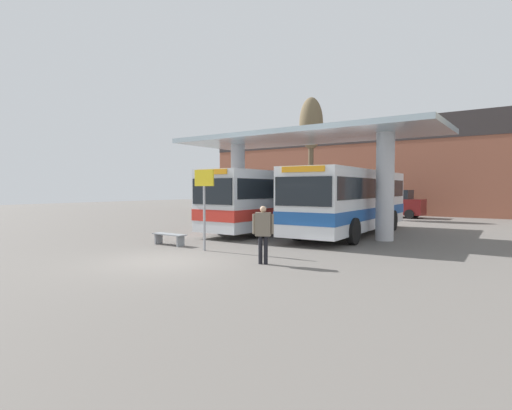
{
  "coord_description": "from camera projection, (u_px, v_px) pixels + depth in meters",
  "views": [
    {
      "loc": [
        9.5,
        -8.56,
        2.3
      ],
      "look_at": [
        0.0,
        4.92,
        1.6
      ],
      "focal_mm": 28.0,
      "sensor_mm": 36.0,
      "label": 1
    }
  ],
  "objects": [
    {
      "name": "waiting_bench_near_pillar",
      "position": [
        169.0,
        237.0,
        16.05
      ],
      "size": [
        1.59,
        0.44,
        0.46
      ],
      "color": "gray",
      "rests_on": "ground_plane"
    },
    {
      "name": "parked_car_street",
      "position": [
        396.0,
        204.0,
        31.31
      ],
      "size": [
        4.2,
        2.13,
        2.16
      ],
      "rotation": [
        0.0,
        0.0,
        -0.02
      ],
      "color": "maroon",
      "rests_on": "ground_plane"
    },
    {
      "name": "station_canopy",
      "position": [
        303.0,
        150.0,
        19.69
      ],
      "size": [
        13.13,
        5.02,
        4.95
      ],
      "color": "silver",
      "rests_on": "ground_plane"
    },
    {
      "name": "info_sign_platform",
      "position": [
        204.0,
        193.0,
        14.59
      ],
      "size": [
        0.9,
        0.09,
        2.97
      ],
      "color": "gray",
      "rests_on": "ground_plane"
    },
    {
      "name": "townhouse_backdrop",
      "position": [
        401.0,
        158.0,
        33.9
      ],
      "size": [
        40.0,
        0.58,
        8.3
      ],
      "color": "brown",
      "rests_on": "ground_plane"
    },
    {
      "name": "ground_plane",
      "position": [
        166.0,
        261.0,
        12.56
      ],
      "size": [
        100.0,
        100.0,
        0.0
      ],
      "primitive_type": "plane",
      "color": "#605B56"
    },
    {
      "name": "pedestrian_waiting",
      "position": [
        263.0,
        229.0,
        12.03
      ],
      "size": [
        0.62,
        0.44,
        1.76
      ],
      "rotation": [
        0.0,
        0.0,
        0.47
      ],
      "color": "black",
      "rests_on": "ground_plane"
    },
    {
      "name": "transit_bus_left_bay",
      "position": [
        278.0,
        198.0,
        21.71
      ],
      "size": [
        2.7,
        10.95,
        3.14
      ],
      "rotation": [
        0.0,
        0.0,
        3.14
      ],
      "color": "silver",
      "rests_on": "ground_plane"
    },
    {
      "name": "transit_bus_center_bay",
      "position": [
        351.0,
        199.0,
        19.7
      ],
      "size": [
        3.18,
        11.22,
        3.16
      ],
      "rotation": [
        0.0,
        0.0,
        3.19
      ],
      "color": "silver",
      "rests_on": "ground_plane"
    },
    {
      "name": "poplar_tree_behind_left",
      "position": [
        311.0,
        127.0,
        31.31
      ],
      "size": [
        1.85,
        1.85,
        9.42
      ],
      "color": "brown",
      "rests_on": "ground_plane"
    }
  ]
}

